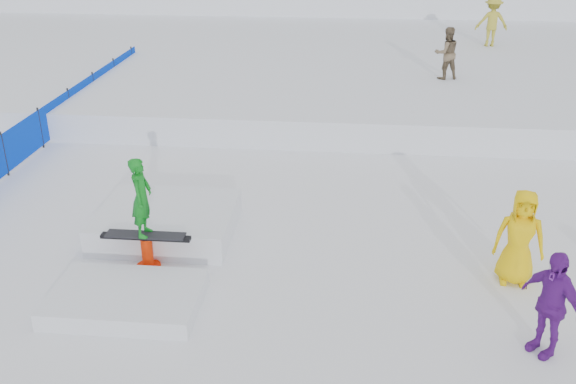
# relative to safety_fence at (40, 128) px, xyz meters

# --- Properties ---
(ground) EXTENTS (120.00, 120.00, 0.00)m
(ground) POSITION_rel_safety_fence_xyz_m (6.50, -6.60, -0.55)
(ground) COLOR white
(snow_midrise) EXTENTS (50.00, 18.00, 0.80)m
(snow_midrise) POSITION_rel_safety_fence_xyz_m (6.50, 9.40, -0.15)
(snow_midrise) COLOR white
(snow_midrise) RESTS_ON ground
(safety_fence) EXTENTS (0.05, 16.00, 1.10)m
(safety_fence) POSITION_rel_safety_fence_xyz_m (0.00, 0.00, 0.00)
(safety_fence) COLOR #0031CF
(safety_fence) RESTS_ON ground
(walker_olive) EXTENTS (0.93, 0.81, 1.63)m
(walker_olive) POSITION_rel_safety_fence_xyz_m (11.05, 5.23, 1.06)
(walker_olive) COLOR brown
(walker_olive) RESTS_ON snow_midrise
(walker_ygreen) EXTENTS (1.23, 0.71, 1.89)m
(walker_ygreen) POSITION_rel_safety_fence_xyz_m (13.41, 10.50, 1.19)
(walker_ygreen) COLOR gold
(walker_ygreen) RESTS_ON snow_midrise
(spectator_purple) EXTENTS (0.91, 1.02, 1.66)m
(spectator_purple) POSITION_rel_safety_fence_xyz_m (11.00, -7.41, 0.28)
(spectator_purple) COLOR #6B1C94
(spectator_purple) RESTS_ON ground
(spectator_yellow) EXTENTS (0.90, 0.66, 1.71)m
(spectator_yellow) POSITION_rel_safety_fence_xyz_m (11.00, -5.51, 0.30)
(spectator_yellow) COLOR yellow
(spectator_yellow) RESTS_ON ground
(jib_rail_feature) EXTENTS (2.60, 4.40, 2.11)m
(jib_rail_feature) POSITION_rel_safety_fence_xyz_m (4.60, -5.14, -0.25)
(jib_rail_feature) COLOR white
(jib_rail_feature) RESTS_ON ground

